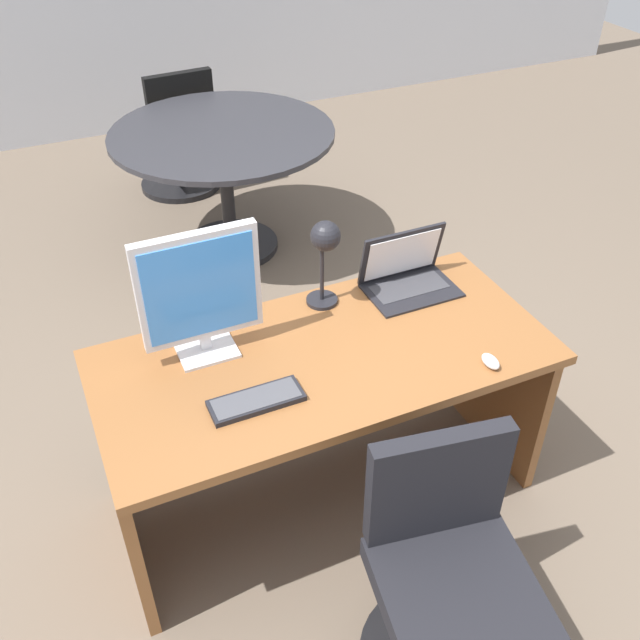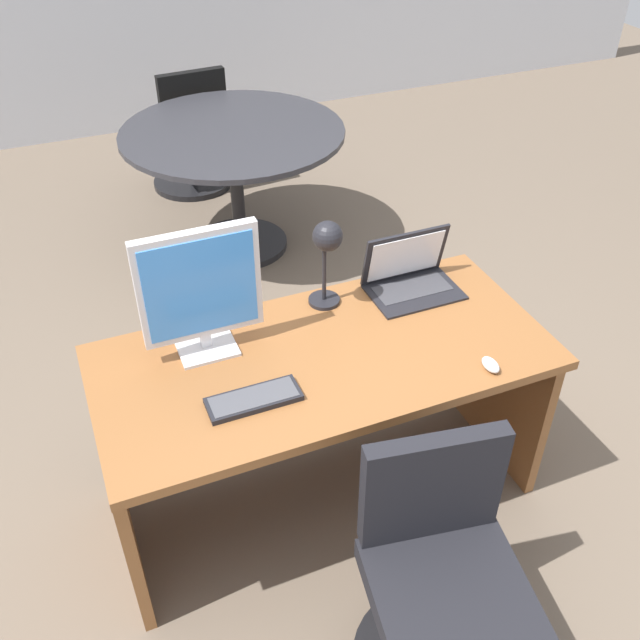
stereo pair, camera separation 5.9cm
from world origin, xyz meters
name	(u,v)px [view 1 (the left image)]	position (x,y,z in m)	size (l,w,h in m)	color
ground	(214,297)	(0.00, 1.50, 0.00)	(12.00, 12.00, 0.00)	#6B5B4C
desk	(319,390)	(0.00, 0.05, 0.52)	(1.59, 0.74, 0.74)	brown
monitor	(200,291)	(-0.37, 0.17, 1.00)	(0.41, 0.16, 0.48)	silver
laptop	(406,270)	(0.46, 0.26, 0.81)	(0.35, 0.24, 0.23)	black
keyboard	(256,401)	(-0.30, -0.14, 0.75)	(0.30, 0.11, 0.02)	black
mouse	(491,361)	(0.49, -0.29, 0.76)	(0.05, 0.08, 0.04)	silver
desk_lamp	(325,247)	(0.12, 0.26, 1.00)	(0.12, 0.14, 0.36)	black
office_chair	(448,589)	(0.07, -0.76, 0.35)	(0.56, 0.56, 0.86)	black
meeting_table	(224,161)	(0.26, 1.96, 0.58)	(1.27, 1.27, 0.76)	black
meeting_chair_near	(179,143)	(0.21, 2.85, 0.35)	(0.56, 0.56, 0.87)	black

